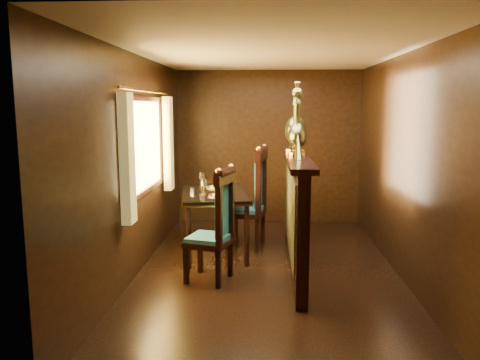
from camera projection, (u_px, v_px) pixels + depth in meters
The scene contains 8 objects.
ground at pixel (267, 273), 5.42m from camera, with size 5.00×5.00×0.00m, color black.
room_shell at pixel (261, 137), 5.20m from camera, with size 3.04×5.04×2.52m.
partition at pixel (295, 208), 5.59m from camera, with size 0.26×2.70×1.36m.
dining_table at pixel (214, 197), 6.12m from camera, with size 1.06×1.50×1.02m.
chair_left at pixel (219, 222), 5.08m from camera, with size 0.57×0.59×1.29m.
chair_right at pixel (255, 195), 6.33m from camera, with size 0.59×0.61×1.41m.
peacock_left at pixel (297, 124), 5.35m from camera, with size 0.22×0.59×0.70m, color #1B513C, non-canonical shape.
peacock_right at pixel (296, 118), 5.66m from camera, with size 0.27×0.71×0.84m, color #1B513C, non-canonical shape.
Camera 1 is at (-0.02, -5.20, 1.91)m, focal length 35.00 mm.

